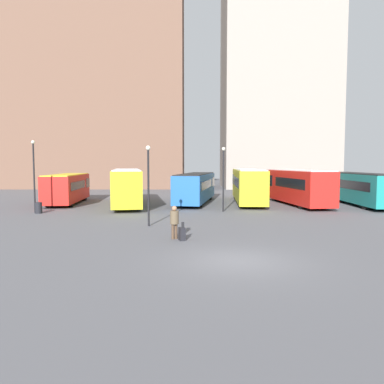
% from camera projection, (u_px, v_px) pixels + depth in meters
% --- Properties ---
extents(ground_plane, '(160.00, 160.00, 0.00)m').
position_uv_depth(ground_plane, '(237.00, 261.00, 14.57)').
color(ground_plane, '#56565B').
extents(building_block_left, '(29.59, 11.74, 42.56)m').
position_uv_depth(building_block_left, '(88.00, 53.00, 59.15)').
color(building_block_left, brown).
rests_on(building_block_left, ground_plane).
extents(building_block_right, '(17.11, 12.56, 39.79)m').
position_uv_depth(building_block_right, '(276.00, 62.00, 59.37)').
color(building_block_right, gray).
rests_on(building_block_right, ground_plane).
extents(bus_0, '(3.17, 9.19, 2.79)m').
position_uv_depth(bus_0, '(66.00, 188.00, 35.43)').
color(bus_0, red).
rests_on(bus_0, ground_plane).
extents(bus_1, '(4.36, 12.01, 3.28)m').
position_uv_depth(bus_1, '(125.00, 186.00, 33.99)').
color(bus_1, gold).
rests_on(bus_1, ground_plane).
extents(bus_2, '(4.26, 11.54, 2.85)m').
position_uv_depth(bus_2, '(194.00, 187.00, 36.13)').
color(bus_2, '#1E56A3').
rests_on(bus_2, ground_plane).
extents(bus_3, '(3.18, 12.27, 3.26)m').
position_uv_depth(bus_3, '(246.00, 184.00, 36.38)').
color(bus_3, gold).
rests_on(bus_3, ground_plane).
extents(bus_4, '(3.74, 10.99, 3.23)m').
position_uv_depth(bus_4, '(295.00, 186.00, 34.61)').
color(bus_4, red).
rests_on(bus_4, ground_plane).
extents(bus_5, '(2.74, 12.02, 2.93)m').
position_uv_depth(bus_5, '(357.00, 187.00, 34.57)').
color(bus_5, '#19847F').
rests_on(bus_5, ground_plane).
extents(traveler, '(0.55, 0.55, 1.68)m').
position_uv_depth(traveler, '(173.00, 219.00, 18.72)').
color(traveler, '#4C3828').
rests_on(traveler, ground_plane).
extents(suitcase, '(0.38, 0.47, 0.93)m').
position_uv_depth(suitcase, '(181.00, 234.00, 18.43)').
color(suitcase, black).
rests_on(suitcase, ground_plane).
extents(lamp_post_0, '(0.28, 0.28, 4.86)m').
position_uv_depth(lamp_post_0, '(147.00, 178.00, 22.48)').
color(lamp_post_0, black).
rests_on(lamp_post_0, ground_plane).
extents(lamp_post_1, '(0.28, 0.28, 5.08)m').
position_uv_depth(lamp_post_1, '(222.00, 173.00, 29.34)').
color(lamp_post_1, black).
rests_on(lamp_post_1, ground_plane).
extents(lamp_post_2, '(0.28, 0.28, 5.56)m').
position_uv_depth(lamp_post_2, '(32.00, 170.00, 28.50)').
color(lamp_post_2, black).
rests_on(lamp_post_2, ground_plane).
extents(trash_bin, '(0.52, 0.52, 0.85)m').
position_uv_depth(trash_bin, '(37.00, 208.00, 28.41)').
color(trash_bin, black).
rests_on(trash_bin, ground_plane).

